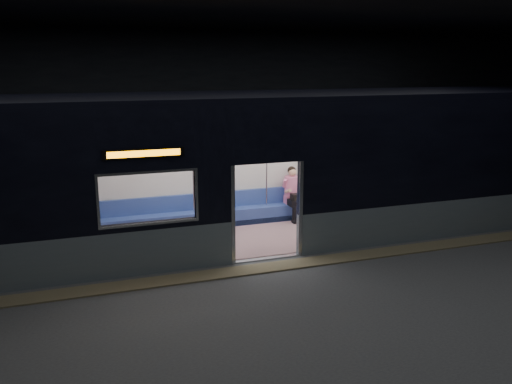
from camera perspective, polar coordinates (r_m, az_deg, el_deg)
station_floor at (r=10.55m, az=3.15°, el=-8.97°), size 24.00×14.00×0.01m
station_envelope at (r=9.76m, az=3.43°, el=11.38°), size 24.00×14.00×5.00m
tactile_strip at (r=11.01m, az=2.05°, el=-7.85°), size 22.80×0.50×0.03m
metro_car at (r=12.33m, az=-1.26°, el=3.31°), size 18.00×3.04×3.35m
passenger at (r=14.03m, az=3.90°, el=0.18°), size 0.45×0.72×1.38m
handbag at (r=13.87m, az=4.36°, el=-0.49°), size 0.35×0.32×0.15m
transit_map at (r=14.52m, az=6.61°, el=3.39°), size 1.08×0.03×0.70m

